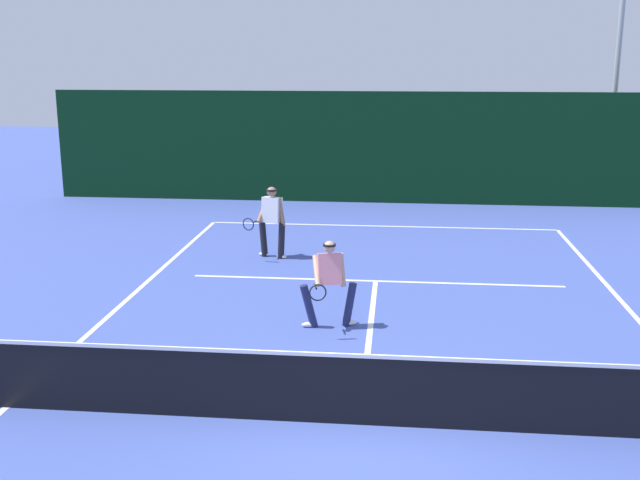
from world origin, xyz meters
TOP-DOWN VIEW (x-y plane):
  - ground_plane at (0.00, 0.00)m, footprint 80.00×80.00m
  - court_line_baseline_far at (0.00, 11.77)m, footprint 9.56×0.10m
  - court_line_sideline_left at (-4.78, 0.00)m, footprint 0.10×23.53m
  - court_line_service at (0.00, 6.43)m, footprint 7.80×0.10m
  - court_line_centre at (0.00, 3.20)m, footprint 0.10×6.40m
  - tennis_net at (0.00, 0.00)m, footprint 10.48×0.09m
  - player_near at (-0.73, 3.59)m, footprint 1.01×0.88m
  - player_far at (-2.49, 8.14)m, footprint 0.98×0.85m
  - tennis_ball at (2.41, 1.80)m, footprint 0.07×0.07m
  - back_fence_windscreen at (0.00, 15.29)m, footprint 21.58×0.12m
  - light_pole at (7.43, 17.27)m, footprint 0.55×0.44m

SIDE VIEW (x-z plane):
  - ground_plane at x=0.00m, z-range 0.00..0.00m
  - court_line_baseline_far at x=0.00m, z-range 0.00..0.01m
  - court_line_sideline_left at x=-4.78m, z-range 0.00..0.01m
  - court_line_service at x=0.00m, z-range 0.00..0.01m
  - court_line_centre at x=0.00m, z-range 0.00..0.01m
  - tennis_ball at x=2.41m, z-range 0.00..0.07m
  - tennis_net at x=0.00m, z-range -0.04..1.04m
  - player_near at x=-0.73m, z-range 0.07..1.62m
  - player_far at x=-2.49m, z-range 0.09..1.77m
  - back_fence_windscreen at x=0.00m, z-range 0.00..3.54m
  - light_pole at x=7.43m, z-range 0.87..8.99m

